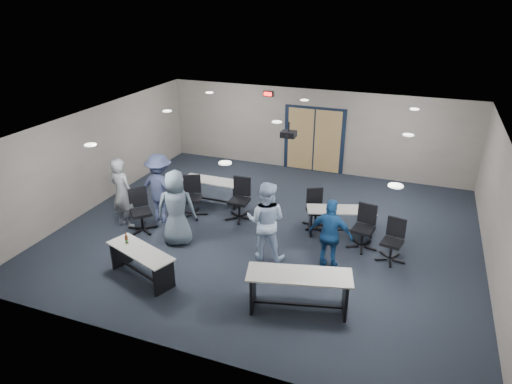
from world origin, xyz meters
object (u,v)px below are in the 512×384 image
at_px(person_navy, 331,235).
at_px(table_back_left, 213,187).
at_px(chair_back_a, 192,197).
at_px(chair_back_b, 239,200).
at_px(person_back, 160,188).
at_px(chair_loose_left, 141,211).
at_px(table_back_right, 341,217).
at_px(table_front_right, 299,286).
at_px(person_gray, 122,193).
at_px(person_lightblue, 266,221).
at_px(chair_loose_right, 392,241).
at_px(chair_back_d, 363,228).
at_px(chair_back_c, 316,209).
at_px(person_plaid, 176,208).
at_px(table_front_left, 141,259).

bearing_deg(person_navy, table_back_left, -25.04).
relative_size(chair_back_a, chair_back_b, 0.98).
distance_m(chair_back_b, person_back, 2.05).
bearing_deg(chair_loose_left, table_back_left, 21.74).
bearing_deg(table_back_right, person_navy, -105.82).
relative_size(chair_back_b, chair_loose_left, 1.02).
distance_m(table_front_right, person_gray, 5.34).
bearing_deg(person_back, person_lightblue, 171.36).
bearing_deg(chair_loose_right, chair_back_b, -178.60).
relative_size(chair_back_d, person_lightblue, 0.57).
bearing_deg(chair_loose_left, chair_back_c, -20.86).
xyz_separation_m(table_back_left, chair_back_d, (4.33, -1.02, 0.05)).
relative_size(table_back_right, chair_loose_left, 1.60).
relative_size(table_front_right, table_back_right, 1.17).
xyz_separation_m(table_back_left, chair_back_a, (-0.15, -0.92, 0.07)).
bearing_deg(chair_back_b, chair_back_a, -169.87).
xyz_separation_m(table_back_left, person_gray, (-1.50, -2.05, 0.44)).
height_order(chair_back_a, chair_loose_left, same).
height_order(table_front_right, chair_back_b, chair_back_b).
bearing_deg(person_gray, person_plaid, 177.99).
height_order(chair_back_a, chair_loose_right, chair_back_a).
bearing_deg(table_front_left, chair_loose_left, 143.64).
xyz_separation_m(table_front_left, table_back_left, (-0.22, 3.87, 0.01)).
bearing_deg(chair_back_a, person_navy, -41.38).
xyz_separation_m(table_front_left, chair_back_d, (4.11, 2.86, 0.06)).
distance_m(chair_loose_right, person_gray, 6.56).
xyz_separation_m(chair_back_d, person_back, (-5.10, -0.44, 0.39)).
bearing_deg(chair_back_d, person_lightblue, -139.89).
distance_m(chair_back_a, person_lightblue, 2.84).
relative_size(table_back_right, chair_back_d, 1.65).
relative_size(chair_back_c, chair_loose_right, 1.01).
bearing_deg(table_back_left, chair_back_b, -31.24).
height_order(chair_loose_right, person_back, person_back).
distance_m(table_front_right, person_lightblue, 1.98).
relative_size(table_back_right, chair_loose_right, 1.77).
bearing_deg(chair_back_b, chair_loose_right, -11.99).
distance_m(person_gray, person_lightblue, 3.86).
bearing_deg(chair_back_c, chair_back_d, -53.37).
xyz_separation_m(table_back_left, chair_loose_left, (-0.95, -2.11, 0.07)).
xyz_separation_m(chair_loose_right, person_plaid, (-4.81, -0.97, 0.43)).
bearing_deg(person_plaid, chair_loose_right, 168.82).
bearing_deg(table_back_right, chair_back_d, -58.39).
relative_size(person_plaid, person_navy, 1.12).
distance_m(chair_back_b, chair_loose_right, 3.99).
height_order(table_front_right, person_gray, person_gray).
height_order(person_plaid, person_navy, person_plaid).
bearing_deg(table_back_left, chair_loose_right, -14.97).
relative_size(chair_back_d, person_gray, 0.57).
height_order(chair_back_b, person_back, person_back).
distance_m(chair_back_d, person_plaid, 4.35).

